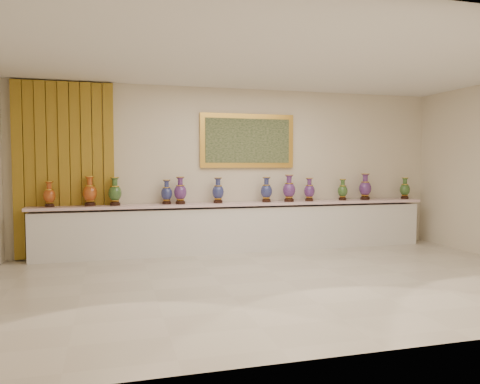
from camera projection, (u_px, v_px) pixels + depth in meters
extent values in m
plane|color=beige|center=(285.00, 281.00, 6.42)|extent=(8.00, 8.00, 0.00)
plane|color=beige|center=(237.00, 170.00, 8.74)|extent=(8.00, 0.00, 8.00)
plane|color=white|center=(286.00, 59.00, 6.25)|extent=(8.00, 8.00, 0.00)
cube|color=#B47C26|center=(65.00, 170.00, 7.88)|extent=(1.64, 0.14, 2.95)
cube|color=gold|center=(247.00, 141.00, 8.72)|extent=(1.80, 0.06, 1.00)
cube|color=black|center=(248.00, 141.00, 8.69)|extent=(1.62, 0.02, 0.82)
cube|color=white|center=(240.00, 229.00, 8.58)|extent=(7.20, 0.42, 0.81)
cube|color=silver|center=(241.00, 204.00, 8.54)|extent=(7.28, 0.48, 0.05)
cylinder|color=black|center=(50.00, 206.00, 7.66)|extent=(0.15, 0.15, 0.04)
cone|color=gold|center=(50.00, 203.00, 7.66)|extent=(0.13, 0.13, 0.03)
ellipsoid|color=#880509|center=(49.00, 196.00, 7.65)|extent=(0.21, 0.21, 0.24)
cylinder|color=gold|center=(49.00, 189.00, 7.64)|extent=(0.13, 0.13, 0.01)
cylinder|color=#880509|center=(49.00, 186.00, 7.64)|extent=(0.08, 0.08, 0.09)
cone|color=#880509|center=(49.00, 182.00, 7.64)|extent=(0.13, 0.13, 0.03)
cylinder|color=gold|center=(49.00, 181.00, 7.64)|extent=(0.14, 0.14, 0.01)
cylinder|color=black|center=(90.00, 204.00, 7.84)|extent=(0.18, 0.18, 0.05)
cone|color=gold|center=(90.00, 201.00, 7.84)|extent=(0.15, 0.15, 0.03)
ellipsoid|color=#880509|center=(90.00, 193.00, 7.83)|extent=(0.31, 0.31, 0.29)
cylinder|color=gold|center=(90.00, 186.00, 7.82)|extent=(0.16, 0.16, 0.01)
cylinder|color=#880509|center=(90.00, 182.00, 7.82)|extent=(0.09, 0.09, 0.10)
cone|color=#880509|center=(90.00, 178.00, 7.81)|extent=(0.16, 0.16, 0.04)
cylinder|color=gold|center=(90.00, 177.00, 7.81)|extent=(0.16, 0.16, 0.01)
cylinder|color=black|center=(115.00, 204.00, 7.94)|extent=(0.17, 0.17, 0.05)
cone|color=gold|center=(115.00, 201.00, 7.93)|extent=(0.15, 0.15, 0.03)
ellipsoid|color=black|center=(115.00, 193.00, 7.93)|extent=(0.23, 0.23, 0.28)
cylinder|color=gold|center=(115.00, 186.00, 7.92)|extent=(0.15, 0.15, 0.01)
cylinder|color=black|center=(115.00, 183.00, 7.91)|extent=(0.09, 0.09, 0.10)
cone|color=black|center=(115.00, 179.00, 7.91)|extent=(0.15, 0.15, 0.04)
cylinder|color=gold|center=(115.00, 177.00, 7.91)|extent=(0.16, 0.16, 0.01)
cylinder|color=black|center=(167.00, 203.00, 8.21)|extent=(0.15, 0.15, 0.04)
cone|color=gold|center=(167.00, 200.00, 8.21)|extent=(0.13, 0.13, 0.03)
ellipsoid|color=#0E1143|center=(167.00, 194.00, 8.20)|extent=(0.26, 0.26, 0.25)
cylinder|color=gold|center=(167.00, 188.00, 8.20)|extent=(0.14, 0.14, 0.01)
cylinder|color=#0E1143|center=(167.00, 184.00, 8.19)|extent=(0.08, 0.08, 0.09)
cone|color=#0E1143|center=(167.00, 181.00, 8.19)|extent=(0.14, 0.14, 0.03)
cylinder|color=gold|center=(167.00, 180.00, 8.19)|extent=(0.14, 0.14, 0.01)
cylinder|color=black|center=(180.00, 203.00, 8.23)|extent=(0.17, 0.17, 0.05)
cone|color=gold|center=(180.00, 200.00, 8.23)|extent=(0.15, 0.15, 0.03)
ellipsoid|color=#291046|center=(180.00, 192.00, 8.22)|extent=(0.28, 0.28, 0.28)
cylinder|color=gold|center=(180.00, 185.00, 8.21)|extent=(0.15, 0.15, 0.01)
cylinder|color=#291046|center=(180.00, 182.00, 8.21)|extent=(0.09, 0.09, 0.10)
cone|color=#291046|center=(180.00, 178.00, 8.20)|extent=(0.15, 0.15, 0.04)
cylinder|color=gold|center=(180.00, 177.00, 8.20)|extent=(0.16, 0.16, 0.01)
cylinder|color=black|center=(218.00, 202.00, 8.44)|extent=(0.16, 0.16, 0.05)
cone|color=gold|center=(218.00, 199.00, 8.44)|extent=(0.14, 0.14, 0.03)
ellipsoid|color=#0E1143|center=(218.00, 192.00, 8.43)|extent=(0.25, 0.25, 0.27)
cylinder|color=gold|center=(218.00, 186.00, 8.42)|extent=(0.15, 0.15, 0.01)
cylinder|color=#0E1143|center=(218.00, 183.00, 8.42)|extent=(0.09, 0.09, 0.10)
cone|color=#0E1143|center=(218.00, 179.00, 8.42)|extent=(0.15, 0.15, 0.04)
cylinder|color=gold|center=(218.00, 178.00, 8.42)|extent=(0.15, 0.15, 0.01)
cylinder|color=black|center=(266.00, 201.00, 8.66)|extent=(0.16, 0.16, 0.05)
cone|color=gold|center=(266.00, 198.00, 8.66)|extent=(0.14, 0.14, 0.03)
ellipsoid|color=#0E1143|center=(266.00, 191.00, 8.65)|extent=(0.26, 0.26, 0.27)
cylinder|color=gold|center=(266.00, 185.00, 8.65)|extent=(0.15, 0.15, 0.01)
cylinder|color=#0E1143|center=(266.00, 182.00, 8.64)|extent=(0.09, 0.09, 0.10)
cone|color=#0E1143|center=(266.00, 178.00, 8.64)|extent=(0.15, 0.15, 0.04)
cylinder|color=gold|center=(266.00, 177.00, 8.64)|extent=(0.15, 0.15, 0.01)
cylinder|color=black|center=(289.00, 200.00, 8.74)|extent=(0.18, 0.18, 0.05)
cone|color=gold|center=(289.00, 197.00, 8.74)|extent=(0.16, 0.16, 0.03)
ellipsoid|color=#291046|center=(289.00, 190.00, 8.73)|extent=(0.30, 0.30, 0.29)
cylinder|color=gold|center=(289.00, 183.00, 8.72)|extent=(0.16, 0.16, 0.01)
cylinder|color=#291046|center=(289.00, 180.00, 8.72)|extent=(0.09, 0.09, 0.11)
cone|color=#291046|center=(289.00, 176.00, 8.72)|extent=(0.16, 0.16, 0.04)
cylinder|color=gold|center=(289.00, 175.00, 8.71)|extent=(0.16, 0.16, 0.01)
cylinder|color=black|center=(309.00, 200.00, 8.89)|extent=(0.16, 0.16, 0.04)
cone|color=gold|center=(309.00, 197.00, 8.89)|extent=(0.14, 0.14, 0.03)
ellipsoid|color=#291046|center=(309.00, 191.00, 8.88)|extent=(0.26, 0.26, 0.25)
cylinder|color=gold|center=(309.00, 185.00, 8.88)|extent=(0.14, 0.14, 0.01)
cylinder|color=#291046|center=(309.00, 182.00, 8.87)|extent=(0.08, 0.08, 0.09)
cone|color=#291046|center=(309.00, 179.00, 8.87)|extent=(0.14, 0.14, 0.03)
cylinder|color=gold|center=(309.00, 178.00, 8.87)|extent=(0.14, 0.14, 0.01)
cylinder|color=black|center=(343.00, 199.00, 9.12)|extent=(0.15, 0.15, 0.04)
cone|color=gold|center=(343.00, 197.00, 9.11)|extent=(0.13, 0.13, 0.03)
ellipsoid|color=black|center=(343.00, 191.00, 9.11)|extent=(0.25, 0.25, 0.24)
cylinder|color=gold|center=(343.00, 186.00, 9.10)|extent=(0.13, 0.13, 0.01)
cylinder|color=black|center=(343.00, 183.00, 9.10)|extent=(0.08, 0.08, 0.09)
cone|color=black|center=(343.00, 180.00, 9.09)|extent=(0.13, 0.13, 0.03)
cylinder|color=gold|center=(343.00, 179.00, 9.09)|extent=(0.13, 0.13, 0.01)
cylinder|color=black|center=(365.00, 198.00, 9.23)|extent=(0.18, 0.18, 0.05)
cone|color=gold|center=(365.00, 196.00, 9.22)|extent=(0.16, 0.16, 0.03)
ellipsoid|color=#291046|center=(365.00, 188.00, 9.21)|extent=(0.26, 0.26, 0.30)
cylinder|color=gold|center=(365.00, 182.00, 9.21)|extent=(0.16, 0.16, 0.01)
cylinder|color=#291046|center=(365.00, 179.00, 9.20)|extent=(0.10, 0.10, 0.11)
cone|color=#291046|center=(365.00, 175.00, 9.20)|extent=(0.16, 0.16, 0.04)
cylinder|color=gold|center=(365.00, 174.00, 9.20)|extent=(0.17, 0.17, 0.01)
cylinder|color=black|center=(405.00, 198.00, 9.46)|extent=(0.15, 0.15, 0.04)
cone|color=gold|center=(405.00, 195.00, 9.46)|extent=(0.13, 0.13, 0.03)
ellipsoid|color=black|center=(405.00, 190.00, 9.45)|extent=(0.26, 0.26, 0.25)
cylinder|color=gold|center=(405.00, 184.00, 9.44)|extent=(0.14, 0.14, 0.01)
cylinder|color=black|center=(405.00, 182.00, 9.44)|extent=(0.08, 0.08, 0.09)
cone|color=black|center=(405.00, 179.00, 9.44)|extent=(0.14, 0.14, 0.03)
cylinder|color=gold|center=(405.00, 178.00, 9.43)|extent=(0.14, 0.14, 0.01)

